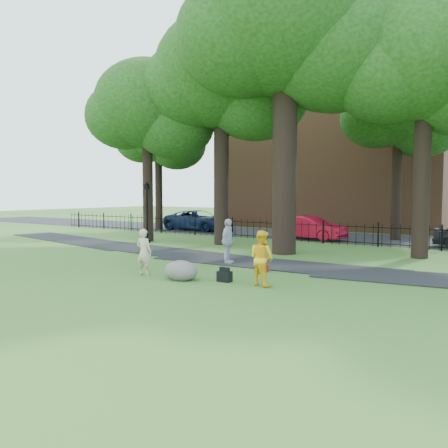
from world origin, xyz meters
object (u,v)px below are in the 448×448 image
Objects in this scene: woman at (144,252)px; red_sedan at (310,228)px; man at (262,258)px; boulder at (181,269)px; big_tree at (290,29)px; lamppost at (147,213)px.

red_sedan is at bearing -100.07° from woman.
woman is 0.37× the size of red_sedan.
man is 2.74m from boulder.
big_tree is 12.29× the size of boulder.
woman is 14.01m from red_sedan.
woman is at bearing 24.99° from man.
man is at bearing -47.65° from lamppost.
boulder is 0.27× the size of red_sedan.
boulder is at bearing -57.57° from lamppost.
man is (4.16, 0.73, 0.04)m from woman.
lamppost is (-10.95, 6.59, 0.84)m from man.
woman reaches higher than red_sedan.
woman is at bearing -175.26° from red_sedan.
lamppost is at bearing -178.09° from big_tree.
man is 12.80m from lamppost.
man reaches higher than red_sedan.
woman is 4.23m from man.
big_tree is 8.54× the size of man.
big_tree is 11.50m from red_sedan.
woman is at bearing -176.59° from boulder.
boulder is at bearing 28.72° from man.
red_sedan is at bearing -58.57° from man.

